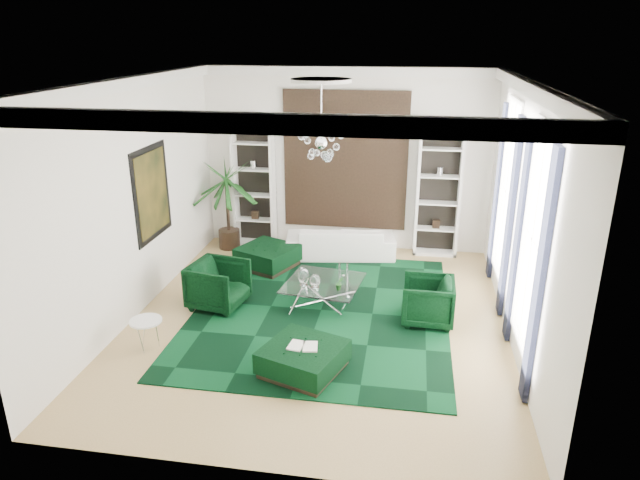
% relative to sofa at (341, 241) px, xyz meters
% --- Properties ---
extents(floor, '(6.00, 7.00, 0.02)m').
position_rel_sofa_xyz_m(floor, '(0.00, -2.85, -0.34)').
color(floor, tan).
rests_on(floor, ground).
extents(ceiling, '(6.00, 7.00, 0.02)m').
position_rel_sofa_xyz_m(ceiling, '(0.00, -2.85, 3.48)').
color(ceiling, white).
rests_on(ceiling, ground).
extents(wall_back, '(6.00, 0.02, 3.80)m').
position_rel_sofa_xyz_m(wall_back, '(0.00, 0.66, 1.57)').
color(wall_back, white).
rests_on(wall_back, ground).
extents(wall_front, '(6.00, 0.02, 3.80)m').
position_rel_sofa_xyz_m(wall_front, '(0.00, -6.36, 1.57)').
color(wall_front, white).
rests_on(wall_front, ground).
extents(wall_left, '(0.02, 7.00, 3.80)m').
position_rel_sofa_xyz_m(wall_left, '(-3.01, -2.85, 1.57)').
color(wall_left, white).
rests_on(wall_left, ground).
extents(wall_right, '(0.02, 7.00, 3.80)m').
position_rel_sofa_xyz_m(wall_right, '(3.01, -2.85, 1.57)').
color(wall_right, white).
rests_on(wall_right, ground).
extents(crown_molding, '(6.00, 7.00, 0.18)m').
position_rel_sofa_xyz_m(crown_molding, '(0.00, -2.85, 3.37)').
color(crown_molding, white).
rests_on(crown_molding, ceiling).
extents(ceiling_medallion, '(0.90, 0.90, 0.05)m').
position_rel_sofa_xyz_m(ceiling_medallion, '(0.00, -2.55, 3.44)').
color(ceiling_medallion, white).
rests_on(ceiling_medallion, ceiling).
extents(tapestry, '(2.50, 0.06, 2.80)m').
position_rel_sofa_xyz_m(tapestry, '(0.00, 0.61, 1.57)').
color(tapestry, black).
rests_on(tapestry, wall_back).
extents(shelving_left, '(0.90, 0.38, 2.80)m').
position_rel_sofa_xyz_m(shelving_left, '(-1.95, 0.46, 1.07)').
color(shelving_left, white).
rests_on(shelving_left, floor).
extents(shelving_right, '(0.90, 0.38, 2.80)m').
position_rel_sofa_xyz_m(shelving_right, '(1.95, 0.46, 1.07)').
color(shelving_right, white).
rests_on(shelving_right, floor).
extents(painting, '(0.04, 1.30, 1.60)m').
position_rel_sofa_xyz_m(painting, '(-2.97, -2.25, 1.52)').
color(painting, black).
rests_on(painting, wall_left).
extents(window_near, '(0.03, 1.10, 2.90)m').
position_rel_sofa_xyz_m(window_near, '(2.99, -3.75, 1.57)').
color(window_near, white).
rests_on(window_near, wall_right).
extents(curtain_near_a, '(0.07, 0.30, 3.25)m').
position_rel_sofa_xyz_m(curtain_near_a, '(2.96, -4.53, 1.32)').
color(curtain_near_a, black).
rests_on(curtain_near_a, floor).
extents(curtain_near_b, '(0.07, 0.30, 3.25)m').
position_rel_sofa_xyz_m(curtain_near_b, '(2.96, -2.97, 1.32)').
color(curtain_near_b, black).
rests_on(curtain_near_b, floor).
extents(window_far, '(0.03, 1.10, 2.90)m').
position_rel_sofa_xyz_m(window_far, '(2.99, -1.35, 1.57)').
color(window_far, white).
rests_on(window_far, wall_right).
extents(curtain_far_a, '(0.07, 0.30, 3.25)m').
position_rel_sofa_xyz_m(curtain_far_a, '(2.96, -2.13, 1.32)').
color(curtain_far_a, black).
rests_on(curtain_far_a, floor).
extents(curtain_far_b, '(0.07, 0.30, 3.25)m').
position_rel_sofa_xyz_m(curtain_far_b, '(2.96, -0.57, 1.32)').
color(curtain_far_b, black).
rests_on(curtain_far_b, floor).
extents(rug, '(4.20, 5.00, 0.02)m').
position_rel_sofa_xyz_m(rug, '(0.00, -2.55, -0.32)').
color(rug, black).
rests_on(rug, floor).
extents(sofa, '(2.34, 1.20, 0.65)m').
position_rel_sofa_xyz_m(sofa, '(0.00, 0.00, 0.00)').
color(sofa, white).
rests_on(sofa, floor).
extents(armchair_left, '(1.02, 1.00, 0.80)m').
position_rel_sofa_xyz_m(armchair_left, '(-1.75, -2.65, 0.08)').
color(armchair_left, black).
rests_on(armchair_left, floor).
extents(armchair_right, '(0.84, 0.82, 0.75)m').
position_rel_sofa_xyz_m(armchair_right, '(1.75, -2.65, 0.05)').
color(armchair_right, black).
rests_on(armchair_right, floor).
extents(coffee_table, '(1.38, 1.38, 0.42)m').
position_rel_sofa_xyz_m(coffee_table, '(0.00, -2.30, -0.12)').
color(coffee_table, white).
rests_on(coffee_table, floor).
extents(ottoman_side, '(1.30, 1.30, 0.44)m').
position_rel_sofa_xyz_m(ottoman_side, '(-1.35, -0.85, -0.11)').
color(ottoman_side, black).
rests_on(ottoman_side, floor).
extents(ottoman_front, '(1.27, 1.27, 0.40)m').
position_rel_sofa_xyz_m(ottoman_front, '(0.05, -4.40, -0.13)').
color(ottoman_front, black).
rests_on(ottoman_front, floor).
extents(book, '(0.41, 0.27, 0.03)m').
position_rel_sofa_xyz_m(book, '(0.05, -4.40, 0.09)').
color(book, white).
rests_on(book, ottoman_front).
extents(side_table, '(0.56, 0.56, 0.45)m').
position_rel_sofa_xyz_m(side_table, '(-2.35, -4.15, -0.10)').
color(side_table, white).
rests_on(side_table, floor).
extents(palm, '(1.78, 1.78, 2.48)m').
position_rel_sofa_xyz_m(palm, '(-2.45, 0.10, 0.91)').
color(palm, '#1A4E19').
rests_on(palm, floor).
extents(chandelier, '(0.86, 0.86, 0.70)m').
position_rel_sofa_xyz_m(chandelier, '(0.00, -2.55, 2.52)').
color(chandelier, white).
rests_on(chandelier, ceiling).
extents(table_plant, '(0.16, 0.14, 0.23)m').
position_rel_sofa_xyz_m(table_plant, '(0.31, -2.56, 0.21)').
color(table_plant, '#1A4E19').
rests_on(table_plant, coffee_table).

